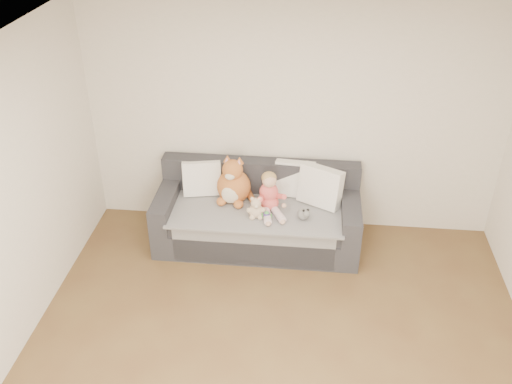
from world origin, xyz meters
TOP-DOWN VIEW (x-y plane):
  - room_shell at (0.00, 0.42)m, footprint 5.00×5.00m
  - sofa at (-0.34, 2.06)m, footprint 2.20×0.94m
  - cushion_left at (-0.98, 2.24)m, footprint 0.45×0.27m
  - cushion_right_back at (0.04, 2.32)m, footprint 0.45×0.23m
  - cushion_right_front at (0.33, 2.16)m, footprint 0.51×0.40m
  - toddler at (-0.20, 1.96)m, footprint 0.31×0.46m
  - plush_cat at (-0.61, 2.12)m, footprint 0.44×0.38m
  - teddy_bear at (-0.33, 1.81)m, footprint 0.20×0.15m
  - plush_cow at (0.17, 1.84)m, footprint 0.13×0.18m
  - sippy_cup at (-0.22, 1.77)m, footprint 0.11×0.07m

SIDE VIEW (x-z plane):
  - sofa at x=-0.34m, z-range -0.12..0.73m
  - sippy_cup at x=-0.22m, z-range 0.48..0.59m
  - plush_cow at x=0.17m, z-range 0.46..0.61m
  - teddy_bear at x=-0.33m, z-range 0.45..0.70m
  - toddler at x=-0.20m, z-range 0.44..0.88m
  - cushion_left at x=-0.98m, z-range 0.47..0.87m
  - cushion_right_back at x=0.04m, z-range 0.47..0.88m
  - plush_cat at x=-0.61m, z-range 0.40..0.96m
  - cushion_right_front at x=0.33m, z-range 0.47..0.91m
  - room_shell at x=0.00m, z-range -1.20..3.80m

